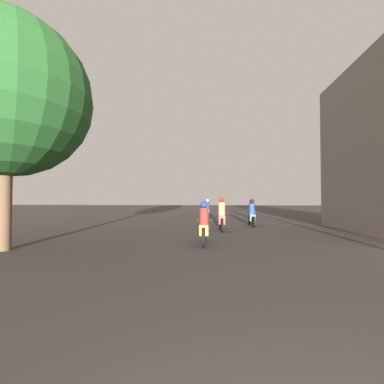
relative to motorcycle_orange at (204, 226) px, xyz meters
name	(u,v)px	position (x,y,z in m)	size (l,w,h in m)	color
motorcycle_orange	(204,226)	(0.00, 0.00, 0.00)	(0.60, 1.90, 1.46)	black
motorcycle_red	(222,217)	(0.74, 3.78, 0.04)	(0.60, 2.05, 1.60)	black
motorcycle_green	(252,215)	(2.52, 5.98, 0.01)	(0.60, 2.06, 1.51)	black
motorcycle_black	(252,211)	(3.33, 10.97, 0.04)	(0.60, 1.85, 1.57)	black
motorcycle_blue	(208,209)	(-0.12, 14.23, 0.01)	(0.60, 1.89, 1.50)	black
street_tree	(7,96)	(-5.91, -1.61, 4.05)	(4.90, 4.90, 7.11)	brown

